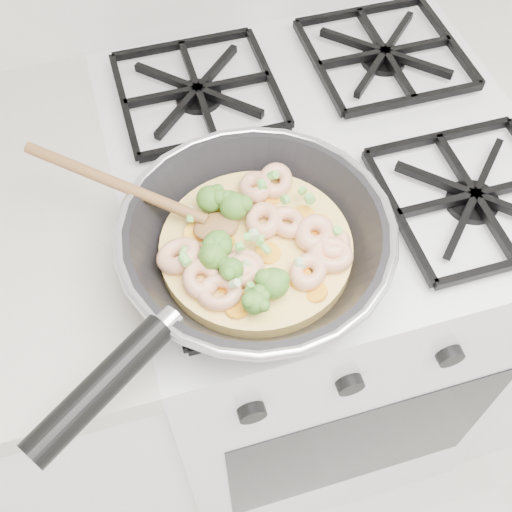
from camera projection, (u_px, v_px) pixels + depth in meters
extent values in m
cube|color=silver|center=(306.00, 305.00, 1.27)|extent=(0.60, 0.60, 0.90)
cube|color=black|center=(361.00, 449.00, 1.11)|extent=(0.48, 0.00, 0.40)
cube|color=black|center=(327.00, 143.00, 0.89)|extent=(0.56, 0.56, 0.02)
torus|color=#B7B7BE|center=(256.00, 230.00, 0.72)|extent=(0.32, 0.32, 0.01)
cylinder|color=black|center=(99.00, 388.00, 0.61)|extent=(0.16, 0.13, 0.03)
cylinder|color=#FFD86E|center=(256.00, 249.00, 0.75)|extent=(0.23, 0.23, 0.02)
ellipsoid|color=brown|center=(216.00, 227.00, 0.74)|extent=(0.07, 0.07, 0.02)
cylinder|color=brown|center=(116.00, 183.00, 0.74)|extent=(0.19, 0.15, 0.05)
torus|color=#E4AF87|center=(179.00, 256.00, 0.72)|extent=(0.07, 0.07, 0.03)
torus|color=#E4AF87|center=(243.00, 265.00, 0.71)|extent=(0.06, 0.07, 0.03)
torus|color=#E4AF87|center=(219.00, 292.00, 0.69)|extent=(0.06, 0.06, 0.02)
torus|color=#E4AF87|center=(287.00, 222.00, 0.74)|extent=(0.06, 0.06, 0.02)
torus|color=#E4AF87|center=(334.00, 244.00, 0.73)|extent=(0.06, 0.06, 0.02)
torus|color=#E4AF87|center=(331.00, 255.00, 0.72)|extent=(0.07, 0.07, 0.02)
torus|color=#E4AF87|center=(255.00, 187.00, 0.77)|extent=(0.06, 0.05, 0.03)
torus|color=#E4AF87|center=(275.00, 181.00, 0.78)|extent=(0.07, 0.07, 0.03)
torus|color=#E4AF87|center=(242.00, 271.00, 0.71)|extent=(0.06, 0.06, 0.03)
torus|color=#E4AF87|center=(308.00, 272.00, 0.71)|extent=(0.07, 0.07, 0.02)
torus|color=#E4AF87|center=(201.00, 278.00, 0.70)|extent=(0.07, 0.07, 0.03)
torus|color=#E4AF87|center=(315.00, 233.00, 0.74)|extent=(0.08, 0.08, 0.03)
torus|color=#E4AF87|center=(263.00, 220.00, 0.75)|extent=(0.06, 0.06, 0.02)
ellipsoid|color=#4F852B|center=(273.00, 283.00, 0.68)|extent=(0.05, 0.05, 0.03)
ellipsoid|color=#4F852B|center=(218.00, 244.00, 0.71)|extent=(0.04, 0.04, 0.03)
ellipsoid|color=#4F852B|center=(231.00, 270.00, 0.69)|extent=(0.04, 0.04, 0.03)
ellipsoid|color=#4F852B|center=(234.00, 206.00, 0.74)|extent=(0.04, 0.04, 0.03)
ellipsoid|color=#4F852B|center=(213.00, 256.00, 0.70)|extent=(0.04, 0.04, 0.03)
ellipsoid|color=#4F852B|center=(210.00, 199.00, 0.75)|extent=(0.04, 0.04, 0.03)
ellipsoid|color=#4F852B|center=(255.00, 302.00, 0.67)|extent=(0.04, 0.04, 0.03)
cylinder|color=#F5A41E|center=(223.00, 243.00, 0.74)|extent=(0.04, 0.04, 0.01)
cylinder|color=#F5A41E|center=(272.00, 194.00, 0.78)|extent=(0.04, 0.04, 0.00)
cylinder|color=#F5A41E|center=(197.00, 234.00, 0.74)|extent=(0.04, 0.04, 0.01)
cylinder|color=#F5A41E|center=(200.00, 288.00, 0.70)|extent=(0.04, 0.04, 0.01)
cylinder|color=#F5A41E|center=(253.00, 270.00, 0.72)|extent=(0.04, 0.04, 0.01)
cylinder|color=#F5A41E|center=(299.00, 278.00, 0.71)|extent=(0.03, 0.03, 0.01)
cylinder|color=#F5A41E|center=(266.00, 189.00, 0.78)|extent=(0.04, 0.04, 0.01)
cylinder|color=#F5A41E|center=(316.00, 292.00, 0.70)|extent=(0.03, 0.03, 0.00)
cylinder|color=#F5A41E|center=(236.00, 302.00, 0.69)|extent=(0.04, 0.04, 0.01)
cylinder|color=#F5A41E|center=(310.00, 232.00, 0.75)|extent=(0.04, 0.04, 0.01)
cylinder|color=#F5A41E|center=(237.00, 309.00, 0.69)|extent=(0.03, 0.03, 0.01)
cylinder|color=#F5A41E|center=(303.00, 218.00, 0.76)|extent=(0.04, 0.04, 0.01)
cylinder|color=#F5A41E|center=(225.00, 211.00, 0.76)|extent=(0.03, 0.03, 0.01)
cylinder|color=#F5A41E|center=(224.00, 282.00, 0.71)|extent=(0.03, 0.03, 0.00)
cylinder|color=#F5A41E|center=(268.00, 253.00, 0.73)|extent=(0.04, 0.04, 0.01)
cylinder|color=#F5A41E|center=(320.00, 226.00, 0.75)|extent=(0.04, 0.04, 0.01)
cylinder|color=#6CC24D|center=(285.00, 199.00, 0.74)|extent=(0.01, 0.01, 0.01)
cylinder|color=#6CC24D|center=(185.00, 260.00, 0.69)|extent=(0.01, 0.01, 0.01)
cylinder|color=#6CC24D|center=(266.00, 249.00, 0.71)|extent=(0.01, 0.01, 0.01)
cylinder|color=#6CC24D|center=(261.00, 240.00, 0.72)|extent=(0.01, 0.01, 0.01)
cylinder|color=#6CC24D|center=(250.00, 288.00, 0.68)|extent=(0.01, 0.01, 0.01)
cylinder|color=#6CC24D|center=(190.00, 219.00, 0.74)|extent=(0.01, 0.01, 0.01)
cylinder|color=#B3CC90|center=(247.00, 264.00, 0.70)|extent=(0.01, 0.01, 0.01)
cylinder|color=#6CC24D|center=(240.00, 247.00, 0.70)|extent=(0.01, 0.01, 0.01)
cylinder|color=#B3CC90|center=(228.00, 212.00, 0.74)|extent=(0.01, 0.01, 0.01)
cylinder|color=#B3CC90|center=(300.00, 264.00, 0.70)|extent=(0.01, 0.01, 0.01)
cylinder|color=#B3CC90|center=(254.00, 235.00, 0.72)|extent=(0.01, 0.01, 0.01)
cylinder|color=#B3CC90|center=(235.00, 283.00, 0.67)|extent=(0.01, 0.01, 0.01)
cylinder|color=#6CC24D|center=(262.00, 185.00, 0.76)|extent=(0.01, 0.01, 0.01)
cylinder|color=#6CC24D|center=(337.00, 231.00, 0.73)|extent=(0.01, 0.01, 0.01)
cylinder|color=#B3CC90|center=(189.00, 211.00, 0.75)|extent=(0.01, 0.01, 0.01)
cylinder|color=#6CC24D|center=(247.00, 237.00, 0.72)|extent=(0.01, 0.01, 0.01)
cylinder|color=#6CC24D|center=(310.00, 199.00, 0.74)|extent=(0.01, 0.01, 0.01)
cylinder|color=#6CC24D|center=(302.00, 191.00, 0.76)|extent=(0.01, 0.01, 0.01)
cylinder|color=#6CC24D|center=(214.00, 245.00, 0.72)|extent=(0.01, 0.01, 0.01)
cylinder|color=#6CC24D|center=(184.00, 253.00, 0.71)|extent=(0.01, 0.01, 0.01)
cylinder|color=#6CC24D|center=(273.00, 175.00, 0.77)|extent=(0.01, 0.01, 0.01)
cylinder|color=#6CC24D|center=(215.00, 261.00, 0.71)|extent=(0.01, 0.01, 0.01)
cylinder|color=#6CC24D|center=(236.00, 278.00, 0.69)|extent=(0.01, 0.01, 0.01)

